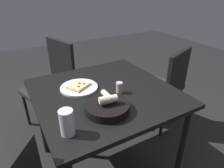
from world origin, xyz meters
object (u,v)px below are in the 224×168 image
at_px(dining_table, 105,99).
at_px(pizza_plate, 79,87).
at_px(pepper_shaker, 119,88).
at_px(chair_far, 165,84).
at_px(chair_spare, 54,80).
at_px(beer_glass, 67,124).
at_px(bread_basket, 107,106).

distance_m(dining_table, pizza_plate, 0.21).
distance_m(pepper_shaker, chair_far, 0.84).
bearing_deg(pepper_shaker, chair_spare, -74.46).
relative_size(dining_table, chair_far, 1.09).
relative_size(beer_glass, chair_spare, 0.15).
bearing_deg(beer_glass, dining_table, -140.56).
relative_size(pepper_shaker, chair_far, 0.09).
distance_m(dining_table, chair_far, 0.86).
bearing_deg(dining_table, pizza_plate, -40.87).
xyz_separation_m(dining_table, beer_glass, (0.37, 0.30, 0.13)).
distance_m(dining_table, bread_basket, 0.26).
distance_m(pizza_plate, chair_far, 0.99).
relative_size(pizza_plate, chair_spare, 0.29).
bearing_deg(bread_basket, beer_glass, 16.71).
height_order(chair_far, chair_spare, chair_spare).
bearing_deg(dining_table, pepper_shaker, 136.32).
bearing_deg(chair_far, bread_basket, 25.30).
distance_m(chair_far, chair_spare, 1.16).
relative_size(pizza_plate, pepper_shaker, 3.44).
height_order(bread_basket, chair_spare, chair_spare).
relative_size(beer_glass, chair_far, 0.16).
relative_size(beer_glass, pepper_shaker, 1.79).
height_order(pizza_plate, chair_far, chair_far).
bearing_deg(pepper_shaker, chair_far, -158.92).
height_order(bread_basket, beer_glass, beer_glass).
bearing_deg(pizza_plate, chair_far, -174.96).
bearing_deg(bread_basket, chair_spare, -86.05).
bearing_deg(bread_basket, dining_table, -114.06).
height_order(pizza_plate, beer_glass, beer_glass).
relative_size(dining_table, bread_basket, 3.52).
bearing_deg(pepper_shaker, bread_basket, 39.82).
height_order(beer_glass, chair_far, beer_glass).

